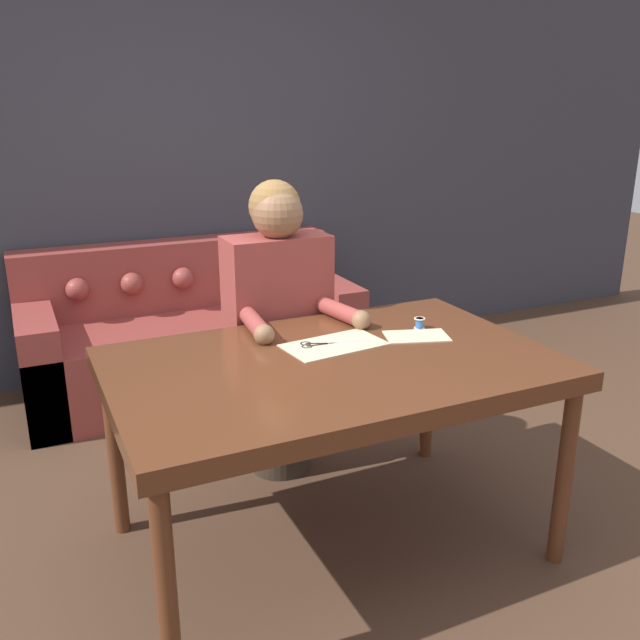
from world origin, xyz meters
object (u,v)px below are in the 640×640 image
object	(u,v)px
person	(279,327)
thread_spool	(419,323)
dining_table	(332,377)
couch	(192,337)
scissors	(321,344)

from	to	relation	value
person	thread_spool	xyz separation A→B (m)	(0.43, -0.47, 0.10)
dining_table	thread_spool	bearing A→B (deg)	18.50
dining_table	person	world-z (taller)	person
couch	thread_spool	bearing A→B (deg)	-71.35
person	scissors	distance (m)	0.48
scissors	couch	bearing A→B (deg)	93.54
scissors	thread_spool	bearing A→B (deg)	0.83
thread_spool	couch	bearing A→B (deg)	108.65
couch	person	size ratio (longest dim) A/B	1.42
scissors	dining_table	bearing A→B (deg)	-99.49
dining_table	scissors	bearing A→B (deg)	80.51
couch	person	xyz separation A→B (m)	(0.12, -1.14, 0.39)
dining_table	couch	size ratio (longest dim) A/B	0.82
couch	thread_spool	xyz separation A→B (m)	(0.54, -1.61, 0.49)
person	scissors	size ratio (longest dim) A/B	5.49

